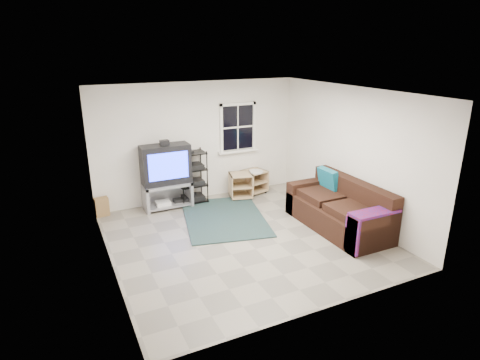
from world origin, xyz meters
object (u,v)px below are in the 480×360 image
tv_unit (166,171)px  side_table_left (240,185)px  av_rack (192,180)px  side_table_right (254,180)px  sofa (340,210)px

tv_unit → side_table_left: (1.66, -0.13, -0.50)m
tv_unit → av_rack: 0.65m
av_rack → side_table_left: bearing=-9.0°
side_table_left → side_table_right: bearing=21.2°
side_table_left → side_table_right: side_table_left is taller
tv_unit → side_table_left: tv_unit is taller
side_table_left → av_rack: bearing=171.0°
sofa → side_table_left: bearing=113.9°
tv_unit → side_table_right: (2.09, 0.03, -0.50)m
av_rack → sofa: (2.08, -2.43, -0.16)m
side_table_left → sofa: size_ratio=0.27×
side_table_left → side_table_right: (0.43, 0.17, 0.01)m
av_rack → side_table_right: (1.51, -0.00, -0.20)m
side_table_right → sofa: bearing=-76.7°
tv_unit → side_table_right: 2.15m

